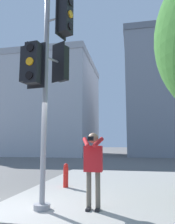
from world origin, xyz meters
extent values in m
plane|color=slate|center=(0.00, 0.00, 0.00)|extent=(160.00, 160.00, 0.00)
cube|color=#9E9B96|center=(3.50, 3.50, 0.07)|extent=(8.00, 8.00, 0.15)
cylinder|color=#939399|center=(0.74, 0.38, 0.21)|extent=(0.37, 0.37, 0.12)
cylinder|color=#939399|center=(0.74, 0.38, 2.75)|extent=(0.12, 0.12, 4.96)
cylinder|color=#939399|center=(0.85, 0.59, 3.61)|extent=(0.20, 0.35, 0.05)
cube|color=black|center=(0.98, 0.86, 3.61)|extent=(0.37, 0.35, 0.90)
cube|color=black|center=(0.92, 0.74, 3.61)|extent=(0.39, 0.20, 1.02)
cylinder|color=black|center=(1.04, 0.98, 3.91)|extent=(0.17, 0.10, 0.17)
cylinder|color=orange|center=(1.04, 0.98, 3.61)|extent=(0.17, 0.10, 0.17)
cylinder|color=black|center=(1.04, 0.98, 3.31)|extent=(0.17, 0.10, 0.17)
cylinder|color=#939399|center=(0.71, 0.14, 3.26)|extent=(0.09, 0.36, 0.05)
cube|color=black|center=(0.68, -0.16, 3.26)|extent=(0.33, 0.28, 0.90)
cube|color=black|center=(0.69, -0.03, 3.26)|extent=(0.42, 0.08, 1.02)
cylinder|color=black|center=(0.66, -0.30, 3.56)|extent=(0.17, 0.05, 0.17)
cylinder|color=orange|center=(0.66, -0.30, 3.26)|extent=(0.17, 0.05, 0.17)
cylinder|color=black|center=(0.66, -0.30, 2.96)|extent=(0.17, 0.05, 0.17)
cylinder|color=#939399|center=(0.51, 0.43, 3.49)|extent=(0.36, 0.13, 0.05)
cube|color=black|center=(0.22, 0.49, 3.49)|extent=(0.30, 0.34, 0.90)
cube|color=black|center=(0.34, 0.46, 3.49)|extent=(0.11, 0.42, 1.02)
cylinder|color=black|center=(0.08, 0.52, 3.79)|extent=(0.07, 0.17, 0.17)
cylinder|color=orange|center=(0.08, 0.52, 3.49)|extent=(0.07, 0.17, 0.17)
cylinder|color=black|center=(0.08, 0.52, 3.19)|extent=(0.07, 0.17, 0.17)
cylinder|color=#939399|center=(0.98, 0.31, 4.53)|extent=(0.36, 0.15, 0.05)
cube|color=black|center=(1.26, 0.23, 4.53)|extent=(0.31, 0.35, 0.90)
cube|color=black|center=(1.14, 0.26, 4.53)|extent=(0.14, 0.41, 1.02)
cylinder|color=black|center=(1.39, 0.19, 4.83)|extent=(0.07, 0.17, 0.17)
cylinder|color=orange|center=(1.39, 0.19, 4.53)|extent=(0.07, 0.17, 0.17)
cylinder|color=black|center=(1.39, 0.19, 4.23)|extent=(0.07, 0.17, 0.17)
cube|color=black|center=(1.74, 0.53, 0.17)|extent=(0.09, 0.24, 0.05)
cube|color=black|center=(1.94, 0.53, 0.17)|extent=(0.09, 0.24, 0.05)
cylinder|color=#6B6051|center=(1.74, 0.59, 0.55)|extent=(0.11, 0.11, 0.80)
cylinder|color=#6B6051|center=(1.94, 0.59, 0.55)|extent=(0.11, 0.11, 0.80)
cube|color=red|center=(1.84, 0.59, 1.23)|extent=(0.40, 0.22, 0.57)
sphere|color=tan|center=(1.84, 0.59, 1.69)|extent=(0.23, 0.23, 0.23)
cube|color=black|center=(1.84, 0.28, 1.67)|extent=(0.12, 0.10, 0.09)
cylinder|color=black|center=(1.84, 0.21, 1.67)|extent=(0.06, 0.08, 0.06)
cylinder|color=red|center=(1.71, 0.45, 1.59)|extent=(0.23, 0.35, 0.24)
cylinder|color=red|center=(1.98, 0.45, 1.59)|extent=(0.23, 0.35, 0.24)
cylinder|color=red|center=(0.55, 2.78, 0.47)|extent=(0.17, 0.17, 0.64)
sphere|color=red|center=(0.55, 2.78, 0.84)|extent=(0.15, 0.15, 0.15)
cylinder|color=red|center=(0.55, 2.67, 0.54)|extent=(0.07, 0.06, 0.07)
cube|color=#BCBCC1|center=(-10.68, 24.95, 6.18)|extent=(16.44, 12.55, 12.36)
cube|color=#A3A3A8|center=(-10.68, 24.95, 12.76)|extent=(16.64, 12.75, 0.80)
camera|label=1|loc=(2.69, -4.31, 1.57)|focal=35.00mm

